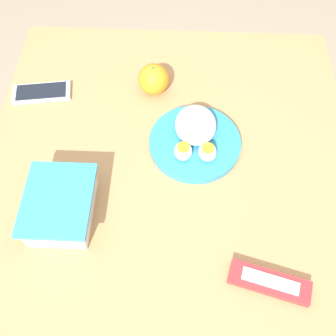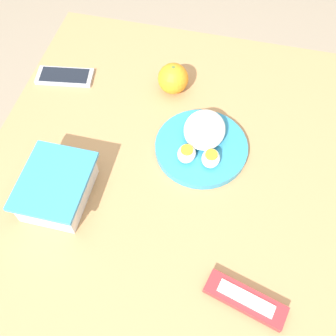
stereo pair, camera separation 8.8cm
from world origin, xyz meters
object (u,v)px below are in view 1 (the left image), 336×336
orange_fruit (154,79)px  candy_bar (269,282)px  rice_plate (195,137)px  food_container (61,207)px  cell_phone (42,92)px

orange_fruit → candy_bar: bearing=-153.0°
orange_fruit → rice_plate: (-0.17, -0.11, -0.02)m
food_container → orange_fruit: bearing=-25.1°
cell_phone → candy_bar: bearing=-130.8°
orange_fruit → candy_bar: 0.57m
candy_bar → rice_plate: bearing=23.7°
food_container → candy_bar: size_ratio=1.05×
food_container → orange_fruit: size_ratio=2.18×
rice_plate → orange_fruit: bearing=33.1°
orange_fruit → rice_plate: bearing=-146.9°
rice_plate → candy_bar: size_ratio=1.34×
food_container → rice_plate: bearing=-54.4°
orange_fruit → rice_plate: size_ratio=0.36×
rice_plate → candy_bar: 0.37m
food_container → orange_fruit: 0.41m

